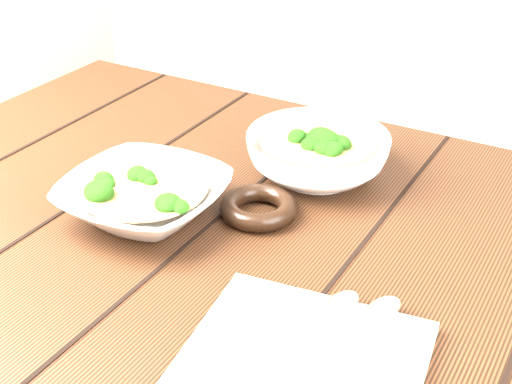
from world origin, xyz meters
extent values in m
cube|color=#391E10|center=(0.00, 0.00, 0.73)|extent=(1.20, 0.80, 0.04)
cube|color=#391E10|center=(-0.54, 0.34, 0.35)|extent=(0.07, 0.07, 0.71)
imported|color=silver|center=(-0.11, -0.06, 0.78)|extent=(0.23, 0.23, 0.05)
cylinder|color=#997444|center=(-0.11, -0.06, 0.79)|extent=(0.18, 0.18, 0.00)
ellipsoid|color=#246516|center=(-0.09, -0.06, 0.80)|extent=(0.03, 0.03, 0.03)
ellipsoid|color=#246516|center=(-0.11, -0.03, 0.80)|extent=(0.03, 0.03, 0.03)
ellipsoid|color=#246516|center=(-0.16, -0.05, 0.80)|extent=(0.03, 0.03, 0.03)
ellipsoid|color=#246516|center=(-0.13, -0.09, 0.80)|extent=(0.03, 0.03, 0.03)
ellipsoid|color=#246516|center=(-0.09, -0.10, 0.80)|extent=(0.03, 0.03, 0.03)
imported|color=silver|center=(0.04, 0.16, 0.78)|extent=(0.28, 0.28, 0.07)
cylinder|color=#997444|center=(0.04, 0.16, 0.81)|extent=(0.17, 0.17, 0.00)
ellipsoid|color=#246516|center=(0.07, 0.17, 0.81)|extent=(0.04, 0.04, 0.03)
ellipsoid|color=#246516|center=(0.05, 0.20, 0.81)|extent=(0.04, 0.04, 0.03)
ellipsoid|color=#246516|center=(0.01, 0.19, 0.81)|extent=(0.04, 0.04, 0.03)
ellipsoid|color=#246516|center=(0.02, 0.15, 0.81)|extent=(0.04, 0.04, 0.03)
ellipsoid|color=#246516|center=(0.04, 0.12, 0.81)|extent=(0.04, 0.04, 0.03)
ellipsoid|color=#246516|center=(0.08, 0.12, 0.81)|extent=(0.04, 0.04, 0.03)
torus|color=black|center=(0.03, 0.01, 0.76)|extent=(0.14, 0.14, 0.03)
cube|color=#BCAE9C|center=(0.21, -0.22, 0.76)|extent=(0.27, 0.23, 0.01)
cylinder|color=#9E988B|center=(0.20, -0.22, 0.77)|extent=(0.03, 0.15, 0.01)
ellipsoid|color=#9E988B|center=(0.21, -0.13, 0.77)|extent=(0.04, 0.06, 0.01)
cylinder|color=#9E988B|center=(0.24, -0.21, 0.77)|extent=(0.04, 0.15, 0.01)
ellipsoid|color=#9E988B|center=(0.26, -0.11, 0.77)|extent=(0.04, 0.06, 0.01)
camera|label=1|loc=(0.45, -0.73, 1.28)|focal=50.00mm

